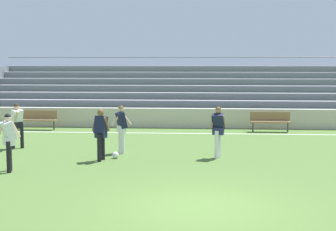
{
  "coord_description": "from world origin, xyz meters",
  "views": [
    {
      "loc": [
        0.03,
        -11.05,
        3.25
      ],
      "look_at": [
        -1.25,
        7.61,
        1.2
      ],
      "focal_mm": 54.26,
      "sensor_mm": 36.0,
      "label": 1
    }
  ],
  "objects_px": {
    "bleacher_stand": "(223,92)",
    "player_white_on_ball": "(17,122)",
    "player_white_wide_right": "(9,137)",
    "bench_near_wall_gap": "(38,118)",
    "player_dark_deep_cover": "(218,127)",
    "player_dark_pressing_high": "(121,125)",
    "player_dark_challenging": "(101,130)",
    "bench_far_right": "(270,120)",
    "soccer_ball": "(116,155)"
  },
  "relations": [
    {
      "from": "bleacher_stand",
      "to": "player_dark_deep_cover",
      "type": "xyz_separation_m",
      "value": [
        -0.62,
        -11.4,
        -0.48
      ]
    },
    {
      "from": "player_dark_pressing_high",
      "to": "player_dark_deep_cover",
      "type": "xyz_separation_m",
      "value": [
        3.34,
        -0.65,
        0.03
      ]
    },
    {
      "from": "bench_far_right",
      "to": "soccer_ball",
      "type": "distance_m",
      "value": 8.96
    },
    {
      "from": "player_dark_challenging",
      "to": "player_white_wide_right",
      "type": "height_order",
      "value": "player_white_wide_right"
    },
    {
      "from": "player_white_on_ball",
      "to": "bench_far_right",
      "type": "bearing_deg",
      "value": 26.94
    },
    {
      "from": "player_dark_challenging",
      "to": "player_dark_deep_cover",
      "type": "xyz_separation_m",
      "value": [
        3.79,
        0.74,
        0.02
      ]
    },
    {
      "from": "player_white_on_ball",
      "to": "soccer_ball",
      "type": "xyz_separation_m",
      "value": [
        3.94,
        -1.67,
        -0.88
      ]
    },
    {
      "from": "bench_near_wall_gap",
      "to": "player_dark_challenging",
      "type": "relative_size",
      "value": 1.07
    },
    {
      "from": "player_dark_pressing_high",
      "to": "player_white_wide_right",
      "type": "relative_size",
      "value": 0.98
    },
    {
      "from": "player_white_wide_right",
      "to": "soccer_ball",
      "type": "xyz_separation_m",
      "value": [
        2.75,
        2.19,
        -0.91
      ]
    },
    {
      "from": "bench_far_right",
      "to": "bench_near_wall_gap",
      "type": "bearing_deg",
      "value": 180.0
    },
    {
      "from": "player_dark_pressing_high",
      "to": "player_dark_challenging",
      "type": "relative_size",
      "value": 0.99
    },
    {
      "from": "player_white_wide_right",
      "to": "bench_near_wall_gap",
      "type": "bearing_deg",
      "value": 103.13
    },
    {
      "from": "bench_far_right",
      "to": "player_dark_deep_cover",
      "type": "xyz_separation_m",
      "value": [
        -2.55,
        -6.37,
        0.48
      ]
    },
    {
      "from": "bench_far_right",
      "to": "player_dark_challenging",
      "type": "height_order",
      "value": "player_dark_challenging"
    },
    {
      "from": "bench_far_right",
      "to": "player_dark_pressing_high",
      "type": "bearing_deg",
      "value": -135.82
    },
    {
      "from": "player_dark_challenging",
      "to": "soccer_ball",
      "type": "distance_m",
      "value": 1.06
    },
    {
      "from": "player_dark_deep_cover",
      "to": "player_dark_pressing_high",
      "type": "bearing_deg",
      "value": 169.01
    },
    {
      "from": "bench_near_wall_gap",
      "to": "player_dark_pressing_high",
      "type": "height_order",
      "value": "player_dark_pressing_high"
    },
    {
      "from": "bench_near_wall_gap",
      "to": "player_white_wide_right",
      "type": "relative_size",
      "value": 1.06
    },
    {
      "from": "bleacher_stand",
      "to": "player_dark_challenging",
      "type": "distance_m",
      "value": 12.92
    },
    {
      "from": "player_dark_pressing_high",
      "to": "player_white_on_ball",
      "type": "distance_m",
      "value": 4.05
    },
    {
      "from": "bleacher_stand",
      "to": "player_white_on_ball",
      "type": "relative_size",
      "value": 16.04
    },
    {
      "from": "player_white_wide_right",
      "to": "player_dark_challenging",
      "type": "bearing_deg",
      "value": 36.98
    },
    {
      "from": "player_dark_pressing_high",
      "to": "bench_near_wall_gap",
      "type": "bearing_deg",
      "value": 130.41
    },
    {
      "from": "player_dark_deep_cover",
      "to": "player_white_on_ball",
      "type": "relative_size",
      "value": 1.03
    },
    {
      "from": "player_white_wide_right",
      "to": "soccer_ball",
      "type": "height_order",
      "value": "player_white_wide_right"
    },
    {
      "from": "bleacher_stand",
      "to": "player_dark_deep_cover",
      "type": "relative_size",
      "value": 15.55
    },
    {
      "from": "player_dark_pressing_high",
      "to": "soccer_ball",
      "type": "xyz_separation_m",
      "value": [
        -0.05,
        -0.97,
        -0.88
      ]
    },
    {
      "from": "player_dark_challenging",
      "to": "bench_near_wall_gap",
      "type": "bearing_deg",
      "value": 121.91
    },
    {
      "from": "bench_near_wall_gap",
      "to": "player_dark_challenging",
      "type": "height_order",
      "value": "player_dark_challenging"
    },
    {
      "from": "bleacher_stand",
      "to": "player_dark_deep_cover",
      "type": "height_order",
      "value": "bleacher_stand"
    },
    {
      "from": "player_dark_challenging",
      "to": "player_white_on_ball",
      "type": "xyz_separation_m",
      "value": [
        -3.55,
        2.09,
        -0.02
      ]
    },
    {
      "from": "player_white_wide_right",
      "to": "bench_far_right",
      "type": "bearing_deg",
      "value": 45.63
    },
    {
      "from": "player_dark_deep_cover",
      "to": "bench_near_wall_gap",
      "type": "bearing_deg",
      "value": 142.2
    },
    {
      "from": "bench_far_right",
      "to": "soccer_ball",
      "type": "relative_size",
      "value": 8.18
    },
    {
      "from": "player_dark_challenging",
      "to": "soccer_ball",
      "type": "bearing_deg",
      "value": 46.29
    },
    {
      "from": "player_dark_deep_cover",
      "to": "soccer_ball",
      "type": "distance_m",
      "value": 3.53
    },
    {
      "from": "player_dark_pressing_high",
      "to": "soccer_ball",
      "type": "height_order",
      "value": "player_dark_pressing_high"
    },
    {
      "from": "player_dark_pressing_high",
      "to": "player_dark_challenging",
      "type": "bearing_deg",
      "value": -107.74
    },
    {
      "from": "bleacher_stand",
      "to": "player_white_on_ball",
      "type": "height_order",
      "value": "bleacher_stand"
    },
    {
      "from": "player_white_wide_right",
      "to": "player_white_on_ball",
      "type": "bearing_deg",
      "value": 107.12
    },
    {
      "from": "player_dark_deep_cover",
      "to": "player_white_wide_right",
      "type": "bearing_deg",
      "value": -157.76
    },
    {
      "from": "player_dark_challenging",
      "to": "player_white_on_ball",
      "type": "distance_m",
      "value": 4.12
    },
    {
      "from": "player_white_wide_right",
      "to": "player_white_on_ball",
      "type": "relative_size",
      "value": 1.03
    },
    {
      "from": "bench_near_wall_gap",
      "to": "player_white_wide_right",
      "type": "height_order",
      "value": "player_white_wide_right"
    },
    {
      "from": "bench_near_wall_gap",
      "to": "player_dark_challenging",
      "type": "distance_m",
      "value": 8.39
    },
    {
      "from": "bleacher_stand",
      "to": "player_dark_challenging",
      "type": "relative_size",
      "value": 15.84
    },
    {
      "from": "player_dark_deep_cover",
      "to": "soccer_ball",
      "type": "xyz_separation_m",
      "value": [
        -3.39,
        -0.32,
        -0.91
      ]
    },
    {
      "from": "bleacher_stand",
      "to": "player_dark_deep_cover",
      "type": "distance_m",
      "value": 11.42
    }
  ]
}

